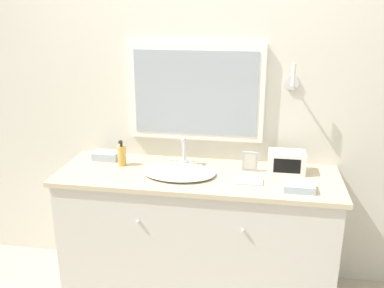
# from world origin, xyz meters

# --- Properties ---
(wall_back) EXTENTS (8.00, 0.18, 2.55)m
(wall_back) POSITION_xyz_m (-0.00, 0.64, 1.28)
(wall_back) COLOR silver
(wall_back) RESTS_ON ground_plane
(vanity_counter) EXTENTS (1.80, 0.59, 0.87)m
(vanity_counter) POSITION_xyz_m (0.00, 0.32, 0.44)
(vanity_counter) COLOR beige
(vanity_counter) RESTS_ON ground_plane
(sink_basin) EXTENTS (0.47, 0.37, 0.19)m
(sink_basin) POSITION_xyz_m (-0.11, 0.30, 0.89)
(sink_basin) COLOR white
(sink_basin) RESTS_ON vanity_counter
(soap_bottle) EXTENTS (0.06, 0.06, 0.18)m
(soap_bottle) POSITION_xyz_m (-0.52, 0.39, 0.94)
(soap_bottle) COLOR gold
(soap_bottle) RESTS_ON vanity_counter
(appliance_box) EXTENTS (0.23, 0.15, 0.14)m
(appliance_box) POSITION_xyz_m (0.56, 0.45, 0.94)
(appliance_box) COLOR white
(appliance_box) RESTS_ON vanity_counter
(picture_frame) EXTENTS (0.10, 0.01, 0.13)m
(picture_frame) POSITION_xyz_m (0.33, 0.42, 0.93)
(picture_frame) COLOR #B2B2B7
(picture_frame) RESTS_ON vanity_counter
(hand_towel_near_sink) EXTENTS (0.17, 0.11, 0.05)m
(hand_towel_near_sink) POSITION_xyz_m (-0.67, 0.48, 0.90)
(hand_towel_near_sink) COLOR #A8B7C6
(hand_towel_near_sink) RESTS_ON vanity_counter
(hand_towel_far_corner) EXTENTS (0.18, 0.13, 0.04)m
(hand_towel_far_corner) POSITION_xyz_m (0.62, 0.17, 0.89)
(hand_towel_far_corner) COLOR #A8B7C6
(hand_towel_far_corner) RESTS_ON vanity_counter
(metal_tray) EXTENTS (0.17, 0.10, 0.01)m
(metal_tray) POSITION_xyz_m (0.33, 0.24, 0.87)
(metal_tray) COLOR silver
(metal_tray) RESTS_ON vanity_counter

